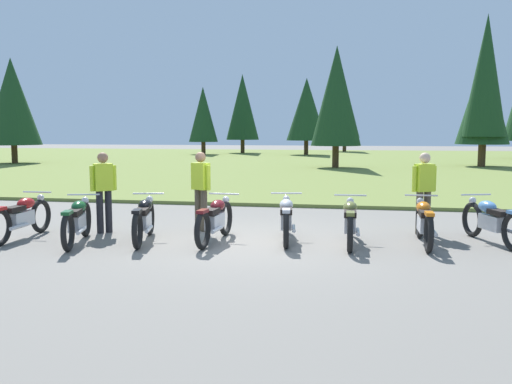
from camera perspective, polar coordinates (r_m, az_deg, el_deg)
ground_plane at (r=10.65m, az=-0.60°, el=-5.17°), size 140.00×140.00×0.00m
grass_moorland at (r=37.32m, az=7.53°, el=3.04°), size 80.00×44.00×0.10m
forest_treeline at (r=42.34m, az=11.88°, el=9.26°), size 42.01×28.11×8.83m
motorcycle_red at (r=11.86m, az=-22.78°, el=-2.34°), size 0.62×2.10×0.88m
motorcycle_british_green at (r=11.00m, az=-17.75°, el=-2.78°), size 0.79×2.05×0.88m
motorcycle_black at (r=10.87m, az=-11.34°, el=-2.71°), size 0.73×2.07×0.88m
motorcycle_maroon at (r=10.65m, az=-4.19°, el=-2.79°), size 0.62×2.10×0.88m
motorcycle_silver at (r=10.74m, az=3.11°, el=-2.71°), size 0.64×2.10×0.88m
motorcycle_olive at (r=10.52m, az=9.58°, el=-2.97°), size 0.62×2.10×0.88m
motorcycle_orange at (r=10.81m, az=16.77°, el=-2.91°), size 0.62×2.10×0.88m
motorcycle_sky_blue at (r=11.37m, az=22.90°, el=-2.69°), size 0.88×2.02×0.88m
rider_in_hivis_vest at (r=11.81m, az=-5.65°, el=0.58°), size 0.49×0.37×1.67m
rider_near_row_end at (r=11.95m, az=-15.28°, el=0.46°), size 0.44×0.40×1.67m
rider_checking_bike at (r=11.89m, az=16.75°, el=0.38°), size 0.50×0.36×1.67m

